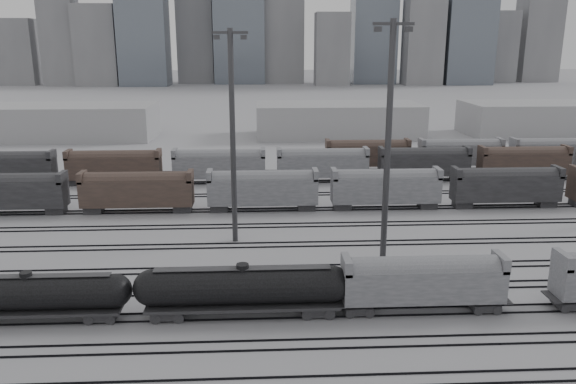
{
  "coord_description": "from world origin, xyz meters",
  "views": [
    {
      "loc": [
        -9.31,
        -42.33,
        22.37
      ],
      "look_at": [
        -5.81,
        26.57,
        4.0
      ],
      "focal_mm": 35.0,
      "sensor_mm": 36.0,
      "label": 1
    }
  ],
  "objects_px": {
    "hopper_car_a": "(423,279)",
    "tank_car_b": "(243,288)",
    "light_mast_c": "(388,140)",
    "tank_car_a": "(28,294)"
  },
  "relations": [
    {
      "from": "light_mast_c",
      "to": "tank_car_b",
      "type": "bearing_deg",
      "value": -142.43
    },
    {
      "from": "hopper_car_a",
      "to": "tank_car_b",
      "type": "bearing_deg",
      "value": 180.0
    },
    {
      "from": "tank_car_a",
      "to": "hopper_car_a",
      "type": "relative_size",
      "value": 1.23
    },
    {
      "from": "tank_car_b",
      "to": "hopper_car_a",
      "type": "distance_m",
      "value": 15.25
    },
    {
      "from": "tank_car_b",
      "to": "light_mast_c",
      "type": "relative_size",
      "value": 0.74
    },
    {
      "from": "hopper_car_a",
      "to": "light_mast_c",
      "type": "height_order",
      "value": "light_mast_c"
    },
    {
      "from": "tank_car_b",
      "to": "hopper_car_a",
      "type": "xyz_separation_m",
      "value": [
        15.24,
        0.0,
        0.45
      ]
    },
    {
      "from": "tank_car_b",
      "to": "light_mast_c",
      "type": "distance_m",
      "value": 20.8
    },
    {
      "from": "tank_car_a",
      "to": "hopper_car_a",
      "type": "xyz_separation_m",
      "value": [
        32.83,
        0.0,
        0.63
      ]
    },
    {
      "from": "tank_car_a",
      "to": "tank_car_b",
      "type": "relative_size",
      "value": 0.93
    }
  ]
}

